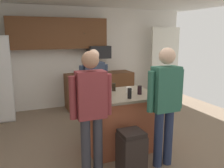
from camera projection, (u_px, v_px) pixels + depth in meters
name	position (u px, v px, depth m)	size (l,w,h in m)	color
floor	(114.00, 149.00, 3.97)	(7.04, 7.04, 0.00)	#7F6B56
back_wall	(74.00, 58.00, 6.24)	(6.40, 0.10, 2.60)	white
french_door_window_panel	(165.00, 62.00, 6.88)	(0.90, 0.06, 2.00)	white
cabinet_run_upper	(59.00, 33.00, 5.78)	(2.40, 0.38, 0.75)	brown
cabinet_run_lower	(99.00, 89.00, 6.35)	(1.80, 0.63, 0.90)	brown
microwave_over_range	(99.00, 52.00, 6.16)	(0.56, 0.40, 0.32)	black
kitchen_island	(119.00, 121.00, 3.97)	(1.22, 0.95, 0.94)	#AD5638
person_guest_left	(94.00, 85.00, 4.55)	(0.57, 0.22, 1.63)	#383842
person_guest_right	(91.00, 106.00, 3.08)	(0.57, 0.22, 1.70)	#383842
person_elder_center	(165.00, 100.00, 3.31)	(0.57, 0.23, 1.73)	#232D4C
tumbler_amber	(114.00, 87.00, 4.07)	(0.06, 0.06, 0.13)	black
mug_blue_stoneware	(129.00, 90.00, 3.94)	(0.13, 0.09, 0.10)	white
mug_ceramic_white	(104.00, 96.00, 3.55)	(0.13, 0.09, 0.10)	#4C6B99
glass_pilsner	(140.00, 90.00, 3.83)	(0.07, 0.07, 0.14)	black
glass_stout_tall	(130.00, 93.00, 3.58)	(0.06, 0.06, 0.16)	black
glass_short_whisky	(97.00, 91.00, 3.77)	(0.08, 0.08, 0.16)	black
trash_bin	(131.00, 152.00, 3.27)	(0.34, 0.34, 0.61)	black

